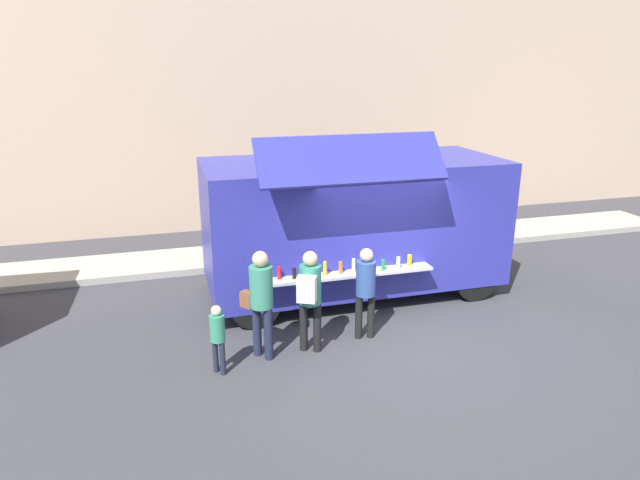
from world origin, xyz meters
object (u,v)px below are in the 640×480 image
Objects in this scene: food_truck_main at (353,222)px; customer_front_ordering at (366,285)px; customer_rear_waiting at (261,295)px; child_near_queue at (218,333)px; customer_mid_with_backpack at (310,292)px; trash_bin at (461,225)px.

food_truck_main is 3.60× the size of customer_front_ordering.
child_near_queue is at bearing 163.90° from customer_rear_waiting.
customer_front_ordering is 0.94× the size of customer_mid_with_backpack.
child_near_queue is at bearing -140.58° from food_truck_main.
customer_front_ordering is 2.60m from child_near_queue.
trash_bin is 6.11m from customer_front_ordering.
child_near_queue is at bearing 108.47° from customer_front_ordering.
child_near_queue is at bearing -144.90° from trash_bin.
customer_front_ordering is at bearing -134.85° from trash_bin.
food_truck_main is 3.24× the size of customer_rear_waiting.
customer_mid_with_backpack is at bearing -139.58° from trash_bin.
customer_front_ordering is at bearing -103.36° from food_truck_main.
child_near_queue reaches higher than trash_bin.
customer_front_ordering is (-0.47, -2.00, -0.53)m from food_truck_main.
customer_rear_waiting is at bearing 102.85° from customer_front_ordering.
customer_rear_waiting reaches higher than customer_front_ordering.
food_truck_main is at bearing -0.28° from child_near_queue.
food_truck_main is 2.72m from customer_mid_with_backpack.
trash_bin is at bearing -3.60° from customer_rear_waiting.
customer_front_ordering is (-4.30, -4.32, 0.48)m from trash_bin.
trash_bin is at bearing -37.12° from customer_front_ordering.
customer_mid_with_backpack is 0.96× the size of customer_rear_waiting.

